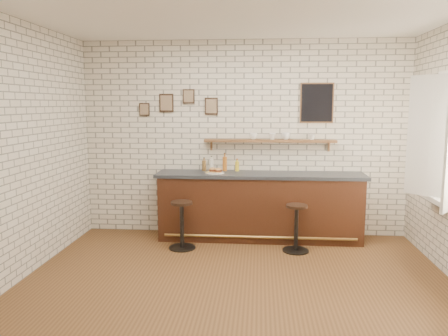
{
  "coord_description": "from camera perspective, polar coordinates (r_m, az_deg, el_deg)",
  "views": [
    {
      "loc": [
        0.25,
        -4.76,
        2.04
      ],
      "look_at": [
        -0.21,
        0.9,
        1.2
      ],
      "focal_mm": 35.0,
      "sensor_mm": 36.0,
      "label": 1
    }
  ],
  "objects": [
    {
      "name": "back_wall_decor",
      "position": [
        6.74,
        4.55,
        8.44
      ],
      "size": [
        2.96,
        0.02,
        0.56
      ],
      "color": "black",
      "rests_on": "ground"
    },
    {
      "name": "shelf_cup_d",
      "position": [
        6.72,
        11.45,
        3.99
      ],
      "size": [
        0.1,
        0.1,
        0.08
      ],
      "primitive_type": "imported",
      "rotation": [
        0.0,
        0.0,
        0.17
      ],
      "color": "white",
      "rests_on": "wall_shelf"
    },
    {
      "name": "bar_stool_right",
      "position": [
        6.17,
        9.42,
        -7.54
      ],
      "size": [
        0.37,
        0.37,
        0.66
      ],
      "color": "black",
      "rests_on": "ground"
    },
    {
      "name": "bitters_bottle_white",
      "position": [
        6.75,
        -1.64,
        0.44
      ],
      "size": [
        0.06,
        0.06,
        0.23
      ],
      "color": "white",
      "rests_on": "bar_counter"
    },
    {
      "name": "bar_counter",
      "position": [
        6.63,
        4.68,
        -4.98
      ],
      "size": [
        3.1,
        0.65,
        1.01
      ],
      "color": "#3D1D10",
      "rests_on": "ground"
    },
    {
      "name": "ciabatta_sandwich",
      "position": [
        6.52,
        -1.12,
        -0.27
      ],
      "size": [
        0.2,
        0.14,
        0.07
      ],
      "color": "tan",
      "rests_on": "sandwich_plate"
    },
    {
      "name": "window_sill",
      "position": [
        5.61,
        27.2,
        -4.24
      ],
      "size": [
        0.2,
        1.35,
        0.06
      ],
      "color": "white",
      "rests_on": "ground"
    },
    {
      "name": "wall_shelf",
      "position": [
        6.68,
        5.98,
        3.54
      ],
      "size": [
        2.0,
        0.18,
        0.18
      ],
      "color": "brown",
      "rests_on": "ground"
    },
    {
      "name": "potato_chips",
      "position": [
        6.53,
        -1.4,
        -0.55
      ],
      "size": [
        0.27,
        0.18,
        0.0
      ],
      "color": "#DDB94E",
      "rests_on": "sandwich_plate"
    },
    {
      "name": "bar_stool_left",
      "position": [
        6.24,
        -5.52,
        -7.21
      ],
      "size": [
        0.39,
        0.39,
        0.68
      ],
      "color": "black",
      "rests_on": "ground"
    },
    {
      "name": "shelf_cup_a",
      "position": [
        6.67,
        3.88,
        4.17
      ],
      "size": [
        0.16,
        0.16,
        0.1
      ],
      "primitive_type": "imported",
      "rotation": [
        0.0,
        0.0,
        0.49
      ],
      "color": "white",
      "rests_on": "wall_shelf"
    },
    {
      "name": "bitters_bottle_brown",
      "position": [
        6.76,
        -2.61,
        0.36
      ],
      "size": [
        0.06,
        0.06,
        0.21
      ],
      "color": "brown",
      "rests_on": "bar_counter"
    },
    {
      "name": "sandwich_plate",
      "position": [
        6.53,
        -1.19,
        -0.61
      ],
      "size": [
        0.28,
        0.28,
        0.01
      ],
      "primitive_type": "cylinder",
      "color": "white",
      "rests_on": "bar_counter"
    },
    {
      "name": "bitters_bottle_amber",
      "position": [
        6.72,
        0.1,
        0.59
      ],
      "size": [
        0.07,
        0.07,
        0.28
      ],
      "color": "#A55B1A",
      "rests_on": "bar_counter"
    },
    {
      "name": "condiment_bottle_yellow",
      "position": [
        6.72,
        1.72,
        0.28
      ],
      "size": [
        0.06,
        0.06,
        0.19
      ],
      "color": "yellow",
      "rests_on": "bar_counter"
    },
    {
      "name": "shelf_cup_c",
      "position": [
        6.69,
        8.09,
        4.16
      ],
      "size": [
        0.15,
        0.15,
        0.11
      ],
      "primitive_type": "imported",
      "rotation": [
        0.0,
        0.0,
        1.7
      ],
      "color": "white",
      "rests_on": "wall_shelf"
    },
    {
      "name": "ground",
      "position": [
        5.18,
        1.6,
        -14.77
      ],
      "size": [
        5.0,
        5.0,
        0.0
      ],
      "primitive_type": "plane",
      "color": "brown",
      "rests_on": "ground"
    },
    {
      "name": "shelf_cup_b",
      "position": [
        6.68,
        6.34,
        4.13
      ],
      "size": [
        0.12,
        0.12,
        0.1
      ],
      "primitive_type": "imported",
      "rotation": [
        0.0,
        0.0,
        1.34
      ],
      "color": "white",
      "rests_on": "wall_shelf"
    }
  ]
}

